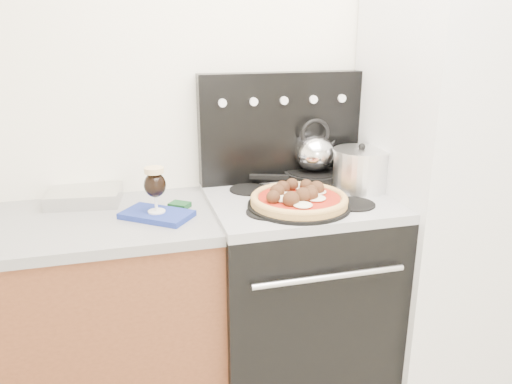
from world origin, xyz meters
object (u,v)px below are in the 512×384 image
object	(u,v)px
pizza_pan	(299,205)
tea_kettle	(315,150)
beer_glass	(155,190)
stock_pot	(360,171)
fridge	(446,180)
base_cabinet	(39,332)
stove_body	(296,296)
skillet	(314,176)
oven_mitt	(157,215)
pizza	(299,197)

from	to	relation	value
pizza_pan	tea_kettle	xyz separation A→B (m)	(0.19, 0.31, 0.15)
beer_glass	stock_pot	world-z (taller)	beer_glass
fridge	tea_kettle	xyz separation A→B (m)	(-0.56, 0.22, 0.12)
base_cabinet	beer_glass	size ratio (longest dim) A/B	7.87
stove_body	skillet	bearing A→B (deg)	54.18
base_cabinet	fridge	distance (m)	1.88
fridge	stock_pot	size ratio (longest dim) A/B	7.96
fridge	beer_glass	world-z (taller)	fridge
oven_mitt	pizza_pan	distance (m)	0.57
stove_body	stock_pot	xyz separation A→B (m)	(0.30, 0.03, 0.57)
base_cabinet	pizza_pan	bearing A→B (deg)	-7.51
pizza	base_cabinet	bearing A→B (deg)	172.49
oven_mitt	stove_body	bearing A→B (deg)	3.13
pizza_pan	tea_kettle	size ratio (longest dim) A/B	2.01
stove_body	pizza	size ratio (longest dim) A/B	2.26
base_cabinet	pizza_pan	size ratio (longest dim) A/B	3.48
stove_body	beer_glass	size ratio (longest dim) A/B	4.78
oven_mitt	skillet	xyz separation A→B (m)	(0.75, 0.23, 0.03)
pizza_pan	pizza	xyz separation A→B (m)	(0.00, 0.00, 0.03)
stove_body	oven_mitt	size ratio (longest dim) A/B	3.28
skillet	fridge	bearing A→B (deg)	-21.72
oven_mitt	stock_pot	bearing A→B (deg)	4.09
base_cabinet	stove_body	xyz separation A→B (m)	(1.10, -0.02, 0.01)
fridge	beer_glass	distance (m)	1.31
base_cabinet	beer_glass	distance (m)	0.77
fridge	beer_glass	xyz separation A→B (m)	(-1.30, -0.01, 0.06)
base_cabinet	tea_kettle	size ratio (longest dim) A/B	7.00
stove_body	pizza_pan	distance (m)	0.50
stove_body	fridge	xyz separation A→B (m)	(0.70, -0.03, 0.51)
stove_body	oven_mitt	bearing A→B (deg)	-176.87
beer_glass	fridge	bearing A→B (deg)	0.35
fridge	pizza_pan	bearing A→B (deg)	-173.09
stove_body	tea_kettle	world-z (taller)	tea_kettle
oven_mitt	fridge	bearing A→B (deg)	0.35
base_cabinet	stock_pot	distance (m)	1.52
fridge	skillet	size ratio (longest dim) A/B	6.88
beer_glass	pizza_pan	size ratio (longest dim) A/B	0.44
pizza	skillet	world-z (taller)	pizza
stove_body	tea_kettle	xyz separation A→B (m)	(0.14, 0.20, 0.63)
stove_body	skillet	world-z (taller)	skillet
tea_kettle	pizza	bearing A→B (deg)	-107.51
pizza_pan	stock_pot	bearing A→B (deg)	23.33
oven_mitt	beer_glass	size ratio (longest dim) A/B	1.46
base_cabinet	stove_body	size ratio (longest dim) A/B	1.65
tea_kettle	skillet	bearing A→B (deg)	0.00
base_cabinet	beer_glass	world-z (taller)	beer_glass
base_cabinet	beer_glass	bearing A→B (deg)	-6.60
base_cabinet	stove_body	world-z (taller)	stove_body
base_cabinet	pizza_pan	distance (m)	1.18
tea_kettle	stock_pot	distance (m)	0.24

